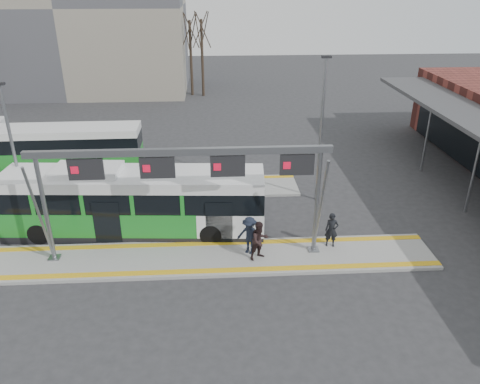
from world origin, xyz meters
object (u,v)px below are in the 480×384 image
object	(u,v)px
passenger_a	(332,230)
passenger_c	(249,235)
passenger_b	(260,240)
hero_bus	(134,203)
gantry	(185,172)

from	to	relation	value
passenger_a	passenger_c	world-z (taller)	passenger_c
passenger_a	passenger_b	size ratio (longest dim) A/B	0.92
passenger_a	hero_bus	bearing A→B (deg)	176.21
passenger_b	gantry	bearing A→B (deg)	141.13
gantry	passenger_b	distance (m)	4.59
hero_bus	passenger_c	distance (m)	6.21
hero_bus	passenger_a	size ratio (longest dim) A/B	7.66
hero_bus	passenger_a	world-z (taller)	hero_bus
hero_bus	passenger_a	bearing A→B (deg)	-9.32
passenger_b	passenger_c	distance (m)	0.64
gantry	passenger_b	world-z (taller)	gantry
passenger_b	passenger_c	size ratio (longest dim) A/B	1.00
gantry	passenger_b	bearing A→B (deg)	-8.62
passenger_a	passenger_b	bearing A→B (deg)	-156.56
hero_bus	passenger_b	bearing A→B (deg)	-23.44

